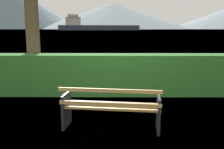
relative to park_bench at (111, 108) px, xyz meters
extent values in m
plane|color=olive|center=(0.01, 0.06, -0.43)|extent=(1400.00, 1400.00, 0.00)
plane|color=#6B8EA3|center=(0.01, 307.82, -0.43)|extent=(620.00, 620.00, 0.00)
cube|color=tan|center=(-0.02, -0.13, 0.02)|extent=(1.87, 0.29, 0.04)
cube|color=tan|center=(0.01, 0.06, 0.02)|extent=(1.87, 0.29, 0.04)
cube|color=tan|center=(0.03, 0.25, 0.02)|extent=(1.87, 0.29, 0.04)
cube|color=tan|center=(-0.02, -0.20, 0.14)|extent=(1.87, 0.27, 0.06)
cube|color=tan|center=(-0.03, -0.25, 0.40)|extent=(1.87, 0.27, 0.06)
cube|color=#1E2328|center=(-0.89, 0.15, -0.09)|extent=(0.11, 0.51, 0.68)
cube|color=#1E2328|center=(0.90, -0.07, -0.09)|extent=(0.11, 0.51, 0.68)
cube|color=#2D6B28|center=(0.01, 2.63, 0.16)|extent=(10.89, 0.70, 1.18)
cylinder|color=brown|center=(-2.44, 3.14, 1.94)|extent=(0.41, 0.41, 4.74)
cube|color=#2D384C|center=(-13.63, 227.75, 1.81)|extent=(74.44, 23.66, 4.49)
cube|color=beige|center=(-36.83, 223.74, 7.65)|extent=(14.78, 12.28, 7.18)
cube|color=beige|center=(-36.83, 223.74, 12.36)|extent=(11.06, 12.71, 2.24)
cone|color=slate|center=(-210.21, 537.21, 43.23)|extent=(263.66, 263.66, 87.32)
cone|color=gray|center=(0.01, 536.82, 27.07)|extent=(322.32, 322.32, 55.00)
camera|label=1|loc=(0.05, -4.56, 1.50)|focal=39.91mm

